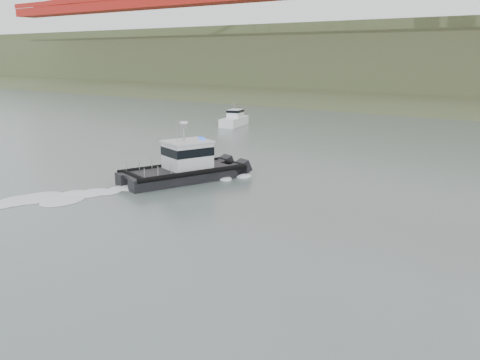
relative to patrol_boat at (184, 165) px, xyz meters
name	(u,v)px	position (x,y,z in m)	size (l,w,h in m)	color
ground	(160,256)	(10.68, -13.53, -1.26)	(400.00, 400.00, 0.00)	#52615C
patrol_boat	(184,165)	(0.00, 0.00, 0.00)	(6.80, 11.03, 5.03)	black
motorboat	(234,119)	(-18.02, 30.35, -0.35)	(4.07, 7.03, 3.67)	white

